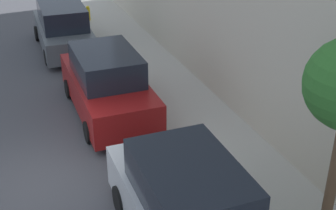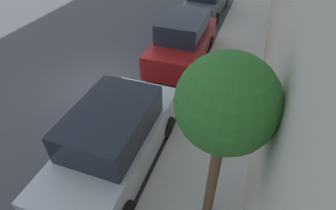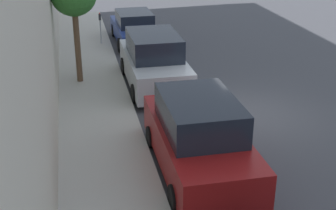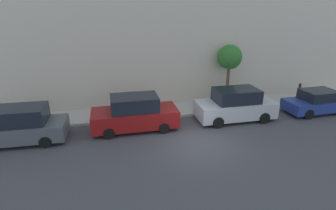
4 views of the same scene
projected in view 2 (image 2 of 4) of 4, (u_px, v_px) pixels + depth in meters
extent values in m
plane|color=#424247|center=(101.00, 85.00, 10.37)|extent=(60.00, 60.00, 0.00)
cube|color=#B2ADA3|center=(219.00, 109.00, 9.12)|extent=(2.40, 32.00, 0.15)
cube|color=#B7BABF|center=(116.00, 146.00, 6.99)|extent=(1.96, 4.80, 0.96)
cube|color=black|center=(111.00, 122.00, 6.43)|extent=(1.73, 2.60, 0.80)
cylinder|color=black|center=(113.00, 114.00, 8.54)|extent=(0.22, 0.68, 0.68)
cylinder|color=black|center=(167.00, 127.00, 8.07)|extent=(0.22, 0.68, 0.68)
cylinder|color=black|center=(55.00, 190.00, 6.38)|extent=(0.22, 0.68, 0.68)
cube|color=maroon|center=(183.00, 45.00, 11.47)|extent=(1.97, 4.80, 0.96)
cube|color=black|center=(183.00, 26.00, 10.91)|extent=(1.73, 2.60, 0.80)
cylinder|color=black|center=(173.00, 37.00, 13.04)|extent=(0.22, 0.61, 0.61)
cylinder|color=black|center=(210.00, 42.00, 12.57)|extent=(0.22, 0.61, 0.61)
cylinder|color=black|center=(151.00, 66.00, 10.88)|extent=(0.22, 0.61, 0.61)
cylinder|color=black|center=(194.00, 74.00, 10.40)|extent=(0.22, 0.61, 0.61)
cube|color=#4C5156|center=(207.00, 2.00, 16.01)|extent=(2.04, 4.95, 0.84)
cylinder|color=black|center=(225.00, 2.00, 17.09)|extent=(0.22, 0.62, 0.62)
cylinder|color=black|center=(186.00, 14.00, 15.34)|extent=(0.22, 0.62, 0.62)
cylinder|color=black|center=(216.00, 18.00, 14.89)|extent=(0.22, 0.62, 0.62)
cylinder|color=brown|center=(213.00, 175.00, 5.27)|extent=(0.21, 0.21, 2.81)
sphere|color=#2D6B28|center=(227.00, 103.00, 4.08)|extent=(1.67, 1.67, 1.67)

